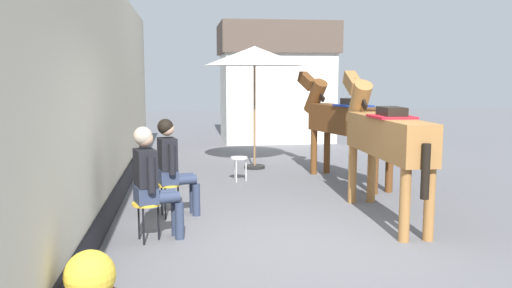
% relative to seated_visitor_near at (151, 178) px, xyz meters
% --- Properties ---
extents(ground_plane, '(40.00, 40.00, 0.00)m').
position_rel_seated_visitor_near_xyz_m(ground_plane, '(1.77, 2.60, -0.78)').
color(ground_plane, slate).
extents(pub_facade_wall, '(0.34, 14.00, 3.40)m').
position_rel_seated_visitor_near_xyz_m(pub_facade_wall, '(-0.78, 1.10, 0.76)').
color(pub_facade_wall, beige).
rests_on(pub_facade_wall, ground_plane).
extents(distant_cottage, '(3.40, 2.60, 3.50)m').
position_rel_seated_visitor_near_xyz_m(distant_cottage, '(3.17, 9.51, 1.02)').
color(distant_cottage, silver).
rests_on(distant_cottage, ground_plane).
extents(seated_visitor_near, '(0.61, 0.48, 1.39)m').
position_rel_seated_visitor_near_xyz_m(seated_visitor_near, '(0.00, 0.00, 0.00)').
color(seated_visitor_near, gold).
rests_on(seated_visitor_near, ground_plane).
extents(seated_visitor_far, '(0.61, 0.48, 1.39)m').
position_rel_seated_visitor_near_xyz_m(seated_visitor_far, '(0.23, 1.06, 0.00)').
color(seated_visitor_far, gold).
rests_on(seated_visitor_far, ground_plane).
extents(saddled_horse_near, '(0.50, 3.00, 2.06)m').
position_rel_seated_visitor_near_xyz_m(saddled_horse_near, '(3.15, 0.65, 0.38)').
color(saddled_horse_near, '#9E6B38').
rests_on(saddled_horse_near, ground_plane).
extents(saddled_horse_far, '(1.16, 2.90, 2.06)m').
position_rel_seated_visitor_near_xyz_m(saddled_horse_far, '(3.37, 3.13, 0.38)').
color(saddled_horse_far, brown).
rests_on(saddled_horse_far, ground_plane).
extents(cafe_parasol, '(2.10, 2.10, 2.58)m').
position_rel_seated_visitor_near_xyz_m(cafe_parasol, '(1.88, 4.70, 1.59)').
color(cafe_parasol, black).
rests_on(cafe_parasol, ground_plane).
extents(spare_stool_white, '(0.32, 0.32, 0.46)m').
position_rel_seated_visitor_near_xyz_m(spare_stool_white, '(1.41, 3.38, -0.38)').
color(spare_stool_white, white).
rests_on(spare_stool_white, ground_plane).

